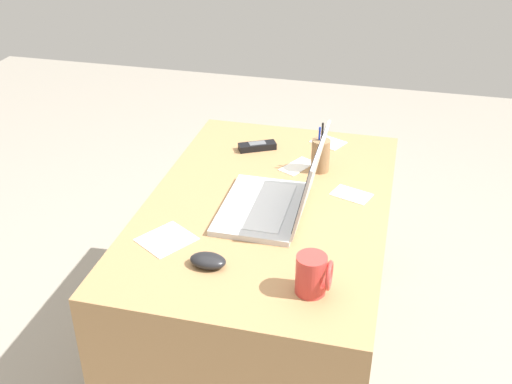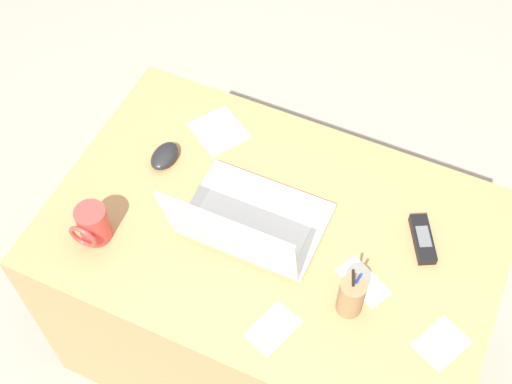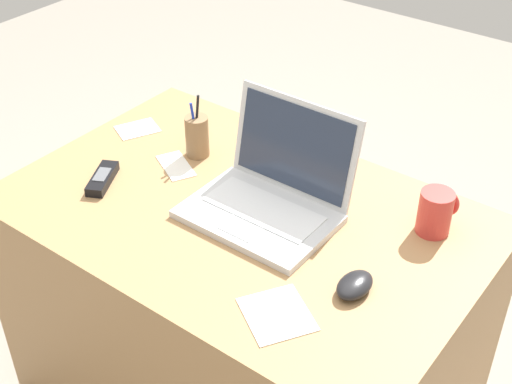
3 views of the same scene
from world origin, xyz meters
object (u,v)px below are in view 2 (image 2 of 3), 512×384
cordless_phone (423,239)px  computer_mouse (165,156)px  pen_holder (351,296)px  laptop (248,224)px  coffee_mug_white (92,225)px

cordless_phone → computer_mouse: bearing=3.2°
computer_mouse → pen_holder: 0.64m
laptop → coffee_mug_white: laptop is taller
computer_mouse → cordless_phone: 0.71m
coffee_mug_white → cordless_phone: coffee_mug_white is taller
coffee_mug_white → pen_holder: bearing=-172.9°
cordless_phone → pen_holder: pen_holder is taller
coffee_mug_white → pen_holder: pen_holder is taller
coffee_mug_white → laptop: bearing=-154.7°
computer_mouse → coffee_mug_white: bearing=83.8°
computer_mouse → pen_holder: size_ratio=0.55×
laptop → computer_mouse: 0.33m
cordless_phone → laptop: bearing=21.8°
cordless_phone → pen_holder: bearing=66.8°
computer_mouse → cordless_phone: (-0.71, -0.04, -0.00)m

